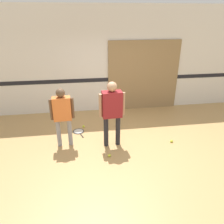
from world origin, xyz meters
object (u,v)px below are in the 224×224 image
person_instructor (112,108)px  tennis_ball_by_spare_racket (84,126)px  tennis_ball_near_instructor (109,155)px  racket_spare_on_floor (79,132)px  person_student_left (62,112)px  tennis_ball_stray_left (172,141)px

person_instructor → tennis_ball_by_spare_racket: 1.52m
person_instructor → tennis_ball_near_instructor: bearing=-108.4°
person_instructor → racket_spare_on_floor: 1.46m
person_student_left → tennis_ball_stray_left: size_ratio=21.73×
person_student_left → tennis_ball_near_instructor: size_ratio=21.73×
person_instructor → tennis_ball_stray_left: size_ratio=23.94×
person_student_left → tennis_ball_by_spare_racket: person_student_left is taller
tennis_ball_near_instructor → tennis_ball_by_spare_racket: (-0.53, 1.48, 0.00)m
person_instructor → tennis_ball_near_instructor: person_instructor is taller
racket_spare_on_floor → tennis_ball_by_spare_racket: size_ratio=8.18×
person_instructor → person_student_left: person_instructor is taller
person_instructor → racket_spare_on_floor: size_ratio=2.93×
person_instructor → racket_spare_on_floor: (-0.80, 0.75, -0.97)m
tennis_ball_stray_left → person_student_left: bearing=174.0°
person_student_left → tennis_ball_stray_left: bearing=-9.5°
tennis_ball_by_spare_racket → racket_spare_on_floor: bearing=-119.8°
person_student_left → racket_spare_on_floor: 1.11m
person_instructor → tennis_ball_stray_left: 1.76m
racket_spare_on_floor → tennis_ball_stray_left: bearing=50.8°
tennis_ball_near_instructor → person_student_left: bearing=147.0°
person_instructor → tennis_ball_by_spare_racket: bearing=120.3°
person_instructor → person_student_left: size_ratio=1.10×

